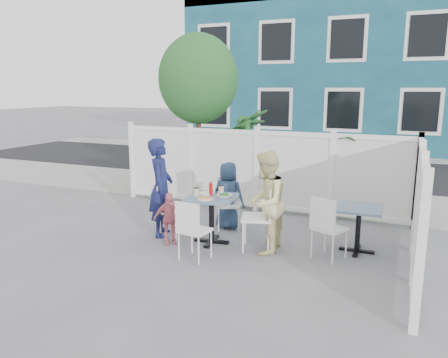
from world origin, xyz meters
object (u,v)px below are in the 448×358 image
at_px(chair_left, 170,206).
at_px(man, 161,188).
at_px(boy, 228,195).
at_px(chair_near, 192,226).
at_px(chair_right, 262,212).
at_px(chair_back, 229,199).
at_px(toddler, 169,218).
at_px(woman, 266,202).
at_px(spare_table, 359,217).
at_px(main_table, 211,207).
at_px(utility_cabinet, 175,159).

xyz_separation_m(chair_left, man, (-0.15, -0.03, 0.31)).
bearing_deg(boy, chair_left, 46.30).
bearing_deg(chair_near, chair_right, 54.92).
relative_size(chair_back, man, 0.54).
distance_m(chair_back, toddler, 1.25).
bearing_deg(woman, chair_back, -136.53).
xyz_separation_m(chair_left, woman, (1.67, -0.09, 0.26)).
relative_size(spare_table, toddler, 0.84).
height_order(main_table, boy, boy).
distance_m(main_table, boy, 0.79).
bearing_deg(spare_table, main_table, -167.26).
height_order(utility_cabinet, spare_table, utility_cabinet).
relative_size(chair_back, woman, 0.58).
height_order(woman, toddler, woman).
distance_m(main_table, spare_table, 2.22).
xyz_separation_m(chair_left, toddler, (0.18, -0.35, -0.09)).
bearing_deg(chair_left, utility_cabinet, -145.46).
bearing_deg(chair_near, boy, 101.62).
bearing_deg(boy, chair_right, 139.98).
height_order(main_table, chair_right, chair_right).
xyz_separation_m(spare_table, toddler, (-2.76, -0.79, -0.13)).
bearing_deg(toddler, main_table, -15.46).
bearing_deg(chair_right, woman, -155.44).
bearing_deg(man, spare_table, -104.31).
bearing_deg(chair_right, toddler, 87.94).
xyz_separation_m(chair_right, woman, (0.07, -0.09, 0.17)).
relative_size(chair_back, toddler, 1.07).
bearing_deg(man, main_table, -114.36).
bearing_deg(utility_cabinet, main_table, -54.98).
height_order(chair_back, toddler, chair_back).
bearing_deg(chair_left, chair_near, 51.16).
height_order(utility_cabinet, woman, woman).
xyz_separation_m(chair_right, chair_near, (-0.77, -0.82, -0.08)).
bearing_deg(toddler, utility_cabinet, 76.08).
xyz_separation_m(chair_back, boy, (-0.00, -0.02, 0.07)).
distance_m(woman, boy, 1.27).
height_order(utility_cabinet, chair_back, utility_cabinet).
relative_size(chair_left, boy, 0.73).
xyz_separation_m(spare_table, chair_near, (-2.11, -1.26, -0.03)).
bearing_deg(woman, toddler, -84.24).
xyz_separation_m(chair_back, chair_near, (0.10, -1.59, -0.01)).
distance_m(utility_cabinet, man, 4.01).
xyz_separation_m(main_table, woman, (0.89, -0.04, 0.18)).
relative_size(spare_table, chair_near, 0.80).
bearing_deg(chair_back, chair_right, 116.48).
bearing_deg(utility_cabinet, woman, -47.21).
distance_m(utility_cabinet, toddler, 4.45).
xyz_separation_m(chair_near, woman, (0.84, 0.73, 0.25)).
relative_size(utility_cabinet, woman, 0.83).
distance_m(main_table, toddler, 0.69).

